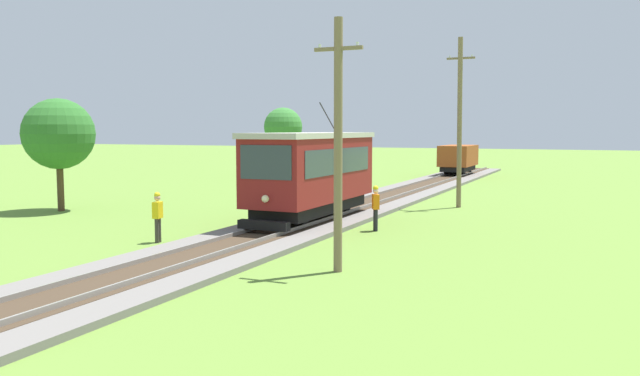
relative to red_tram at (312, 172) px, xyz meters
name	(u,v)px	position (x,y,z in m)	size (l,w,h in m)	color
red_tram	(312,172)	(0.00, 0.00, 0.00)	(2.60, 8.54, 4.79)	maroon
freight_car	(458,158)	(0.00, 29.26, -0.64)	(2.40, 5.20, 2.31)	#93471E
utility_pole_near_tram	(338,143)	(4.49, -8.01, 1.39)	(1.40, 0.27, 6.97)	#7A664C
utility_pole_mid	(460,122)	(4.49, 7.90, 2.15)	(1.40, 0.56, 8.50)	#7A664C
track_worker	(158,215)	(-3.01, -6.35, -1.21)	(0.32, 0.42, 1.78)	#38332D
second_worker	(376,206)	(3.11, -0.82, -1.21)	(0.39, 0.45, 1.78)	black
tree_left_near	(59,134)	(-12.89, -1.24, 1.53)	(3.42, 3.42, 5.45)	#4C3823
tree_right_near	(283,127)	(-13.74, 23.91, 1.96)	(3.25, 3.25, 5.80)	#4C3823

